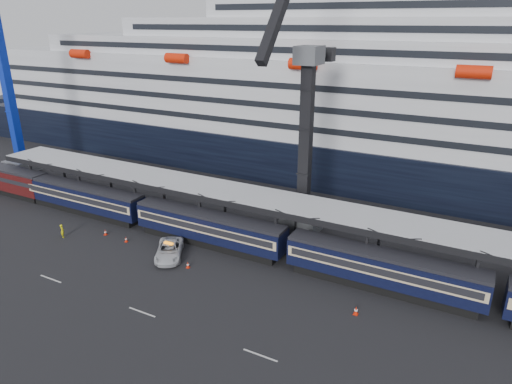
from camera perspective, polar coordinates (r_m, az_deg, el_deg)
ground at (r=38.57m, az=23.90°, el=-21.12°), size 260.00×260.00×0.00m
train at (r=45.74m, az=19.67°, el=-9.99°), size 133.05×3.00×4.05m
canopy at (r=47.78m, az=26.40°, el=-5.53°), size 130.00×6.25×5.53m
cruise_ship at (r=76.64m, az=27.72°, el=9.16°), size 214.09×28.84×34.00m
crane_blue at (r=85.71m, az=-29.34°, el=13.91°), size 4.50×19.91×52.01m
crane_dark_near at (r=53.48m, az=6.10°, el=6.87°), size 4.50×17.75×35.08m
pickup_truck at (r=51.58m, az=-10.80°, el=-7.18°), size 5.35×6.42×1.63m
worker at (r=59.81m, az=-23.06°, el=-4.49°), size 0.73×0.68×1.68m
traffic_cone_a at (r=58.77m, az=-18.32°, el=-4.80°), size 0.36×0.36×0.72m
traffic_cone_b at (r=56.30m, az=-15.94°, el=-5.70°), size 0.34×0.34×0.68m
traffic_cone_c at (r=49.38m, az=-8.52°, el=-8.99°), size 0.35×0.35×0.70m
traffic_cone_d at (r=42.85m, az=12.39°, el=-14.25°), size 0.42×0.42×0.84m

